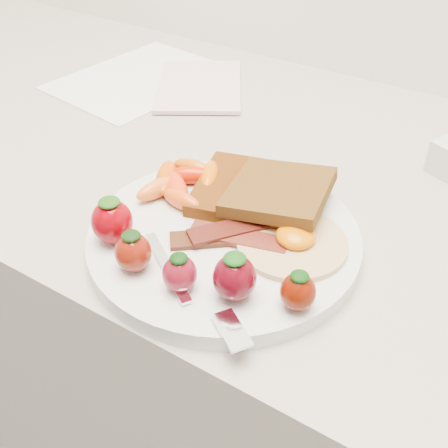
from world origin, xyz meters
The scene contains 11 objects.
counter centered at (0.00, 1.70, 0.45)m, with size 2.00×0.60×0.90m, color gray.
plate centered at (0.03, 1.54, 0.91)m, with size 0.27×0.27×0.02m, color silver.
toast_lower centered at (0.02, 1.60, 0.93)m, with size 0.11×0.11×0.01m, color #432407.
toast_upper centered at (0.05, 1.60, 0.94)m, with size 0.10×0.10×0.01m, color #331C05.
fried_egg centered at (0.09, 1.56, 0.92)m, with size 0.13×0.13×0.02m.
bacon_strips centered at (0.04, 1.53, 0.92)m, with size 0.11×0.10×0.01m.
baby_carrots centered at (-0.05, 1.58, 0.93)m, with size 0.09×0.11×0.02m.
strawberries centered at (0.02, 1.47, 0.94)m, with size 0.22×0.07×0.05m.
fork centered at (0.05, 1.45, 0.92)m, with size 0.16×0.08×0.00m.
paper_sheet centered at (-0.31, 1.81, 0.90)m, with size 0.19×0.26×0.00m, color white.
notepad centered at (-0.21, 1.83, 0.91)m, with size 0.12×0.18×0.01m, color beige.
Camera 1 is at (0.26, 1.17, 1.27)m, focal length 45.00 mm.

